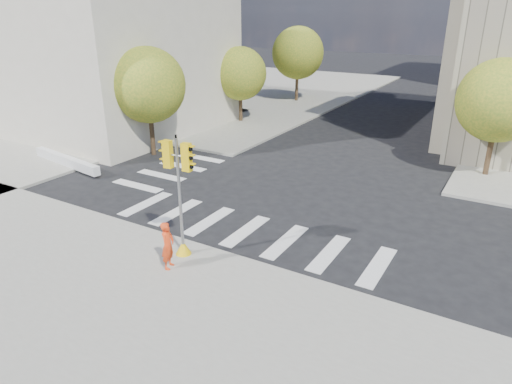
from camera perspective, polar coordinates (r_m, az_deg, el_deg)
ground at (r=19.98m, az=1.97°, el=-2.73°), size 160.00×160.00×0.00m
sidewalk_near at (r=12.95m, az=-23.85°, el=-19.90°), size 30.00×14.00×0.15m
sidewalk_far_left at (r=51.49m, az=-3.71°, el=12.62°), size 28.00×40.00×0.15m
classical_building at (r=37.41m, az=-20.42°, el=17.72°), size 19.00×15.00×12.70m
tree_lw_near at (r=27.98m, az=-13.36°, el=12.85°), size 4.40×4.40×6.41m
tree_lw_mid at (r=35.86m, az=-1.99°, el=14.57°), size 4.00×4.00×5.77m
tree_lw_far at (r=44.48m, az=5.25°, el=16.92°), size 4.80×4.80×6.95m
tree_re_near at (r=26.34m, az=28.16°, el=10.03°), size 4.20×4.20×6.16m
traffic_signal at (r=15.92m, az=-9.42°, el=-1.78°), size 1.07×0.56×4.39m
photographer at (r=15.60m, az=-10.97°, el=-6.56°), size 0.56×0.70×1.68m
planter_wall at (r=27.84m, az=-22.62°, el=3.64°), size 6.00×1.25×0.50m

